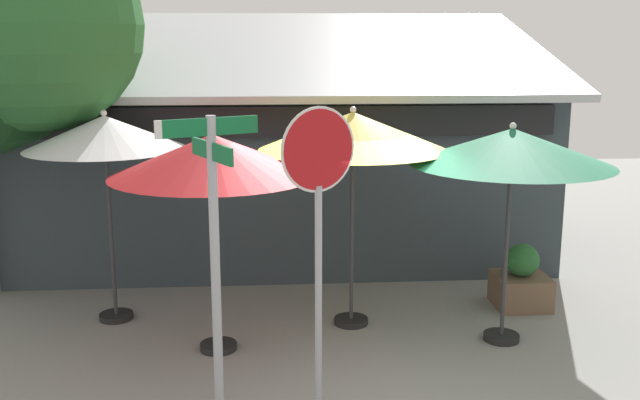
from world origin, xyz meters
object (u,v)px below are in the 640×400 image
Objects in this scene: patio_umbrella_crimson_center at (212,157)px; patio_umbrella_mustard_right at (353,132)px; patio_umbrella_forest_green_far_right at (512,148)px; patio_umbrella_ivory_left at (105,134)px; street_sign_post at (214,240)px; sidewalk_planter at (521,282)px; stop_sign at (318,202)px.

patio_umbrella_crimson_center is 1.83m from patio_umbrella_mustard_right.
patio_umbrella_ivory_left is at bearing 167.74° from patio_umbrella_forest_green_far_right.
street_sign_post reaches higher than sidewalk_planter.
sidewalk_planter is (0.63, 1.14, -2.04)m from patio_umbrella_forest_green_far_right.
stop_sign is 1.13× the size of patio_umbrella_forest_green_far_right.
stop_sign is 2.87m from patio_umbrella_forest_green_far_right.
stop_sign reaches higher than patio_umbrella_ivory_left.
patio_umbrella_mustard_right reaches higher than patio_umbrella_forest_green_far_right.
sidewalk_planter is at bearing 35.99° from street_sign_post.
patio_umbrella_ivory_left reaches higher than patio_umbrella_crimson_center.
patio_umbrella_crimson_center is at bearing 93.94° from street_sign_post.
patio_umbrella_ivory_left is 1.04× the size of patio_umbrella_crimson_center.
sidewalk_planter is at bearing 61.00° from patio_umbrella_forest_green_far_right.
street_sign_post is at bearing -61.39° from patio_umbrella_ivory_left.
patio_umbrella_forest_green_far_right is (3.48, 0.03, 0.06)m from patio_umbrella_crimson_center.
patio_umbrella_ivory_left is 1.80m from patio_umbrella_crimson_center.
patio_umbrella_ivory_left is at bearing 133.47° from stop_sign.
patio_umbrella_forest_green_far_right reaches higher than patio_umbrella_crimson_center.
street_sign_post is at bearing -170.12° from stop_sign.
patio_umbrella_forest_green_far_right is (1.79, -0.67, -0.12)m from patio_umbrella_mustard_right.
patio_umbrella_ivory_left is 1.03× the size of patio_umbrella_forest_green_far_right.
patio_umbrella_crimson_center is 3.48m from patio_umbrella_forest_green_far_right.
stop_sign is at bearing 9.88° from street_sign_post.
patio_umbrella_mustard_right is (3.10, -0.40, 0.05)m from patio_umbrella_ivory_left.
patio_umbrella_forest_green_far_right is at bearing -20.38° from patio_umbrella_mustard_right.
stop_sign reaches higher than street_sign_post.
patio_umbrella_ivory_left is at bearing 142.41° from patio_umbrella_crimson_center.
patio_umbrella_mustard_right is at bearing 75.36° from stop_sign.
stop_sign is 1.09× the size of patio_umbrella_ivory_left.
patio_umbrella_crimson_center is 0.99× the size of patio_umbrella_forest_green_far_right.
patio_umbrella_ivory_left is (-2.51, 2.65, 0.34)m from stop_sign.
patio_umbrella_ivory_left is 5.92m from sidewalk_planter.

